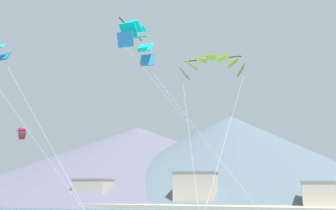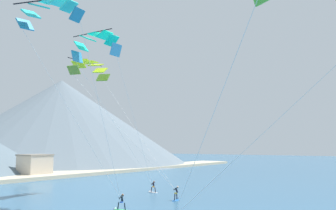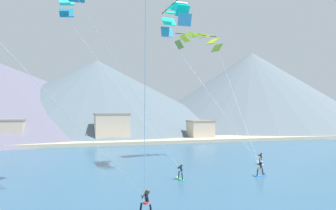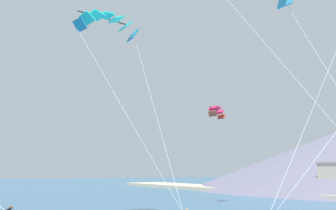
% 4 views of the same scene
% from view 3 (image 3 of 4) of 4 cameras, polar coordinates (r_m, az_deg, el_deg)
% --- Properties ---
extents(kitesurfer_near_lead, '(1.78, 0.86, 1.71)m').
position_cam_3_polar(kitesurfer_near_lead, '(36.30, 16.00, -11.00)').
color(kitesurfer_near_lead, '#337FDB').
rests_on(kitesurfer_near_lead, ground).
extents(kitesurfer_near_trail, '(0.59, 1.77, 1.66)m').
position_cam_3_polar(kitesurfer_near_trail, '(33.35, 2.05, -12.01)').
color(kitesurfer_near_trail, '#33B266').
rests_on(kitesurfer_near_trail, ground).
extents(kitesurfer_mid_center, '(1.48, 1.54, 1.81)m').
position_cam_3_polar(kitesurfer_mid_center, '(22.39, -4.29, -17.31)').
color(kitesurfer_mid_center, black).
rests_on(kitesurfer_mid_center, ground).
extents(kitesurfer_far_left, '(0.81, 1.79, 1.63)m').
position_cam_3_polar(kitesurfer_far_left, '(43.83, 15.74, -9.33)').
color(kitesurfer_far_left, white).
rests_on(kitesurfer_far_left, ground).
extents(parafoil_kite_near_lead, '(7.08, 14.19, 16.48)m').
position_cam_3_polar(parafoil_kite_near_lead, '(47.41, 5.43, 11.19)').
color(parafoil_kite_near_lead, olive).
extents(parafoil_kite_far_left, '(12.19, 6.42, 17.65)m').
position_cam_3_polar(parafoil_kite_far_left, '(39.27, 1.33, 15.11)').
color(parafoil_kite_far_left, '#3996C8').
extents(shoreline_strip, '(180.00, 10.00, 0.70)m').
position_cam_3_polar(shoreline_strip, '(69.27, -6.82, -6.28)').
color(shoreline_strip, beige).
rests_on(shoreline_strip, ground).
extents(shore_building_harbour_front, '(7.36, 4.79, 6.23)m').
position_cam_3_polar(shore_building_harbour_front, '(70.31, -9.76, -3.93)').
color(shore_building_harbour_front, beige).
rests_on(shore_building_harbour_front, ground).
extents(shore_building_promenade_mid, '(5.42, 4.89, 4.53)m').
position_cam_3_polar(shore_building_promenade_mid, '(75.48, 5.66, -4.37)').
color(shore_building_promenade_mid, beige).
rests_on(shore_building_promenade_mid, ground).
extents(shore_building_quay_east, '(6.95, 4.90, 5.12)m').
position_cam_3_polar(shore_building_quay_east, '(71.14, -26.47, -4.26)').
color(shore_building_quay_east, beige).
rests_on(shore_building_quay_east, ground).
extents(mountain_peak_west_ridge, '(83.53, 83.53, 27.64)m').
position_cam_3_polar(mountain_peak_west_ridge, '(121.94, 14.38, 2.42)').
color(mountain_peak_west_ridge, slate).
rests_on(mountain_peak_west_ridge, ground).
extents(mountain_peak_central_summit, '(90.80, 90.80, 23.37)m').
position_cam_3_polar(mountain_peak_central_summit, '(110.75, -12.33, 1.63)').
color(mountain_peak_central_summit, slate).
rests_on(mountain_peak_central_summit, ground).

